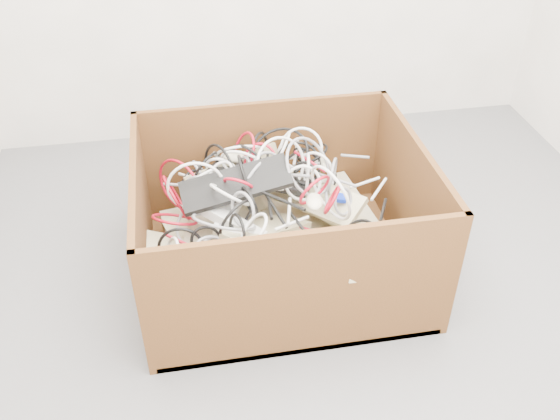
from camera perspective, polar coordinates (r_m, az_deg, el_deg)
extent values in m
plane|color=#5A5A5D|center=(2.47, 4.92, -9.14)|extent=(3.00, 3.00, 0.00)
cube|color=#3D290F|center=(2.62, 0.08, -5.28)|extent=(1.10, 0.92, 0.03)
cube|color=#3D290F|center=(2.82, -1.55, 4.83)|extent=(1.10, 0.02, 0.56)
cube|color=#3D290F|center=(2.12, 2.26, -7.92)|extent=(1.10, 0.03, 0.56)
cube|color=#3D290F|center=(2.59, 11.94, 0.66)|extent=(0.03, 0.87, 0.56)
cube|color=#3D290F|center=(2.44, -12.52, -2.00)|extent=(0.02, 0.87, 0.56)
cube|color=tan|center=(2.59, 0.01, -3.83)|extent=(0.97, 0.84, 0.18)
cube|color=tan|center=(2.48, -1.83, -3.63)|extent=(0.69, 0.62, 0.19)
cube|color=#C2B889|center=(2.61, -6.01, -0.51)|extent=(0.45, 0.28, 0.12)
cube|color=#C2B889|center=(2.57, 6.55, -1.23)|extent=(0.41, 0.36, 0.19)
cube|color=#C2B889|center=(2.35, 2.70, -6.11)|extent=(0.22, 0.44, 0.10)
cube|color=#C2B889|center=(2.43, -8.14, -3.70)|extent=(0.43, 0.22, 0.16)
cube|color=#C2B889|center=(2.30, 5.54, -4.18)|extent=(0.24, 0.43, 0.17)
cube|color=#C2B889|center=(2.63, -4.15, 3.13)|extent=(0.44, 0.19, 0.20)
cube|color=#C2B889|center=(2.36, -1.43, -1.78)|extent=(0.41, 0.37, 0.19)
cube|color=#C2B889|center=(2.53, 3.32, 1.16)|extent=(0.37, 0.42, 0.13)
cube|color=black|center=(2.54, -1.96, 2.91)|extent=(0.44, 0.31, 0.09)
cube|color=black|center=(2.35, -4.10, 2.39)|extent=(0.43, 0.17, 0.15)
ellipsoid|color=beige|center=(2.44, -7.39, 0.32)|extent=(0.11, 0.09, 0.04)
ellipsoid|color=beige|center=(2.65, 3.98, 4.27)|extent=(0.08, 0.11, 0.04)
ellipsoid|color=beige|center=(2.31, -0.45, -3.22)|extent=(0.10, 0.06, 0.04)
ellipsoid|color=beige|center=(2.25, 3.19, 0.77)|extent=(0.08, 0.11, 0.04)
ellipsoid|color=beige|center=(2.59, -4.30, 4.87)|extent=(0.12, 0.10, 0.04)
ellipsoid|color=black|center=(2.34, 7.11, -2.98)|extent=(0.12, 0.10, 0.04)
cube|color=silver|center=(2.40, -4.16, 0.77)|extent=(0.19, 0.27, 0.12)
cube|color=silver|center=(2.32, -4.35, -1.18)|extent=(0.24, 0.21, 0.09)
cube|color=#0C29BB|center=(2.45, 5.58, 1.12)|extent=(0.05, 0.05, 0.03)
torus|color=gray|center=(2.55, -7.59, 2.02)|extent=(0.11, 0.07, 0.11)
torus|color=gray|center=(2.63, -6.88, 3.06)|extent=(0.14, 0.24, 0.21)
torus|color=gray|center=(2.41, 5.83, 0.80)|extent=(0.13, 0.10, 0.15)
torus|color=black|center=(2.42, -3.22, 3.02)|extent=(0.07, 0.25, 0.25)
torus|color=gray|center=(2.24, -3.45, 0.01)|extent=(0.11, 0.17, 0.19)
torus|color=black|center=(2.24, 6.84, -2.98)|extent=(0.19, 0.25, 0.18)
torus|color=#A20B1C|center=(2.42, -9.65, -0.85)|extent=(0.20, 0.20, 0.12)
torus|color=silver|center=(2.30, -4.66, 1.41)|extent=(0.18, 0.16, 0.16)
torus|color=#A20B1C|center=(2.29, 4.82, 0.97)|extent=(0.09, 0.16, 0.17)
torus|color=silver|center=(2.48, -7.31, 2.87)|extent=(0.16, 0.14, 0.16)
torus|color=silver|center=(2.32, 4.67, 1.57)|extent=(0.15, 0.30, 0.33)
torus|color=gray|center=(2.42, 2.63, 4.00)|extent=(0.28, 0.25, 0.25)
torus|color=gray|center=(2.48, -1.16, 4.05)|extent=(0.13, 0.09, 0.13)
torus|color=black|center=(2.30, -2.80, 0.76)|extent=(0.07, 0.14, 0.15)
torus|color=black|center=(2.26, -9.06, -3.51)|extent=(0.20, 0.06, 0.20)
torus|color=black|center=(2.25, -4.02, -0.82)|extent=(0.19, 0.15, 0.20)
torus|color=silver|center=(2.48, 2.45, 3.27)|extent=(0.05, 0.24, 0.24)
torus|color=silver|center=(2.46, -5.50, 3.33)|extent=(0.12, 0.12, 0.10)
torus|color=silver|center=(2.21, -9.96, -4.20)|extent=(0.07, 0.18, 0.18)
torus|color=black|center=(2.23, -6.85, -2.77)|extent=(0.16, 0.05, 0.16)
torus|color=gray|center=(2.43, -2.47, 2.61)|extent=(0.20, 0.22, 0.27)
torus|color=gray|center=(2.54, -3.48, 3.41)|extent=(0.09, 0.20, 0.19)
torus|color=#A20B1C|center=(2.62, -9.21, 2.25)|extent=(0.23, 0.25, 0.33)
torus|color=black|center=(2.57, -0.05, 5.20)|extent=(0.27, 0.23, 0.20)
torus|color=silver|center=(2.60, 1.97, 5.65)|extent=(0.24, 0.14, 0.22)
torus|color=black|center=(2.57, 1.68, 4.21)|extent=(0.21, 0.15, 0.16)
torus|color=silver|center=(2.39, -7.75, 2.11)|extent=(0.32, 0.03, 0.32)
torus|color=silver|center=(2.14, -2.43, -1.84)|extent=(0.14, 0.20, 0.15)
torus|color=gray|center=(2.37, -7.45, -1.15)|extent=(0.20, 0.22, 0.16)
torus|color=black|center=(2.21, -3.98, -2.04)|extent=(0.07, 0.19, 0.19)
torus|color=gray|center=(2.18, -5.72, -4.37)|extent=(0.24, 0.25, 0.11)
torus|color=black|center=(2.63, 2.46, 4.85)|extent=(0.15, 0.12, 0.15)
torus|color=black|center=(2.56, -2.80, 4.53)|extent=(0.14, 0.20, 0.22)
torus|color=#A20B1C|center=(2.33, -3.85, 2.40)|extent=(0.12, 0.12, 0.13)
torus|color=silver|center=(2.62, -0.05, 5.27)|extent=(0.15, 0.27, 0.24)
torus|color=gray|center=(2.51, 4.85, 3.14)|extent=(0.09, 0.20, 0.21)
torus|color=black|center=(2.59, -6.75, 3.91)|extent=(0.17, 0.17, 0.21)
torus|color=gray|center=(2.29, -5.16, -1.07)|extent=(0.33, 0.32, 0.15)
torus|color=black|center=(2.44, 2.36, 3.34)|extent=(0.13, 0.10, 0.15)
torus|color=#A20B1C|center=(2.29, 3.19, 1.84)|extent=(0.17, 0.14, 0.20)
torus|color=silver|center=(2.58, -5.41, 3.83)|extent=(0.19, 0.08, 0.18)
torus|color=silver|center=(2.52, 3.44, 3.92)|extent=(0.13, 0.12, 0.17)
torus|color=silver|center=(2.55, -3.45, 4.30)|extent=(0.24, 0.15, 0.24)
torus|color=silver|center=(2.40, 2.11, 2.48)|extent=(0.20, 0.09, 0.19)
torus|color=black|center=(2.56, 3.67, 3.57)|extent=(0.22, 0.20, 0.17)
torus|color=black|center=(2.64, 2.90, 5.18)|extent=(0.18, 0.18, 0.09)
torus|color=black|center=(2.63, -2.04, 4.77)|extent=(0.16, 0.29, 0.32)
torus|color=#A20B1C|center=(2.49, -9.53, 1.11)|extent=(0.12, 0.29, 0.28)
torus|color=silver|center=(2.44, 0.08, 4.29)|extent=(0.28, 0.14, 0.27)
torus|color=#A20B1C|center=(2.55, -1.84, 4.46)|extent=(0.19, 0.13, 0.19)
torus|color=black|center=(2.58, -5.61, 3.69)|extent=(0.15, 0.29, 0.31)
torus|color=black|center=(2.62, -7.61, 2.27)|extent=(0.19, 0.09, 0.18)
torus|color=silver|center=(2.61, -3.73, 5.27)|extent=(0.28, 0.20, 0.21)
torus|color=#A20B1C|center=(2.61, -3.41, 5.15)|extent=(0.14, 0.27, 0.25)
cylinder|color=silver|center=(2.26, 0.84, -0.12)|extent=(0.06, 0.20, 0.05)
cylinder|color=silver|center=(2.70, 1.73, 4.98)|extent=(0.15, 0.01, 0.04)
cylinder|color=black|center=(2.26, -0.94, 0.27)|extent=(0.04, 0.21, 0.06)
cylinder|color=silver|center=(2.57, 7.80, 2.51)|extent=(0.16, 0.09, 0.03)
cylinder|color=silver|center=(2.22, 1.10, -1.23)|extent=(0.14, 0.07, 0.02)
cylinder|color=black|center=(2.48, -1.21, 4.24)|extent=(0.04, 0.12, 0.05)
cylinder|color=gray|center=(2.21, -8.01, -3.89)|extent=(0.13, 0.17, 0.04)
cylinder|color=black|center=(2.25, 0.01, 0.97)|extent=(0.16, 0.19, 0.04)
cylinder|color=gray|center=(2.58, 0.89, 3.83)|extent=(0.24, 0.08, 0.08)
cylinder|color=#A20B1C|center=(2.49, 2.77, 4.48)|extent=(0.12, 0.10, 0.06)
cylinder|color=black|center=(2.19, 2.23, -1.89)|extent=(0.08, 0.22, 0.02)
cylinder|color=silver|center=(2.57, 9.08, 1.91)|extent=(0.11, 0.13, 0.03)
cylinder|color=silver|center=(2.58, -5.03, 3.95)|extent=(0.09, 0.16, 0.07)
cylinder|color=silver|center=(2.54, -7.58, 2.82)|extent=(0.16, 0.22, 0.08)
cylinder|color=black|center=(2.53, 0.31, 4.43)|extent=(0.16, 0.22, 0.06)
cylinder|color=silver|center=(2.25, -3.94, -2.13)|extent=(0.28, 0.12, 0.07)
cylinder|color=gray|center=(2.48, -7.79, 2.18)|extent=(0.26, 0.14, 0.04)
cylinder|color=gray|center=(2.73, 6.93, 4.94)|extent=(0.11, 0.08, 0.03)
cylinder|color=#A20B1C|center=(2.26, -7.81, -3.55)|extent=(0.22, 0.15, 0.08)
cylinder|color=gray|center=(2.52, 4.47, 3.03)|extent=(0.19, 0.19, 0.02)
cylinder|color=black|center=(2.42, 9.48, 0.01)|extent=(0.08, 0.15, 0.03)
cylinder|color=black|center=(2.22, -4.04, -3.50)|extent=(0.02, 0.19, 0.08)
cylinder|color=silver|center=(2.66, 1.47, 5.41)|extent=(0.06, 0.16, 0.05)
cylinder|color=black|center=(2.30, -0.98, 0.91)|extent=(0.10, 0.27, 0.09)
cylinder|color=black|center=(2.46, -6.94, 2.52)|extent=(0.11, 0.07, 0.05)
cylinder|color=#A20B1C|center=(2.22, 3.95, -2.31)|extent=(0.14, 0.18, 0.05)
cylinder|color=gray|center=(2.41, 1.20, 3.24)|extent=(0.13, 0.09, 0.04)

